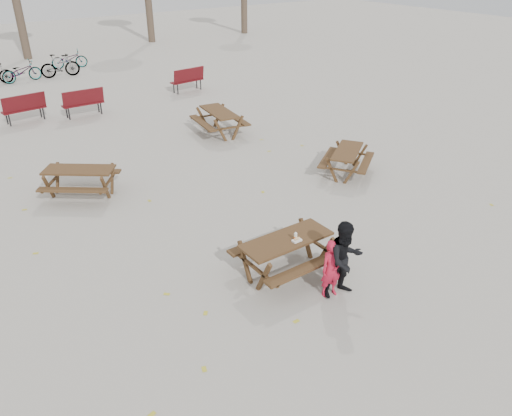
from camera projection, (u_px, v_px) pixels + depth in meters
ground at (285, 272)px, 9.78m from camera, size 80.00×80.00×0.00m
main_picnic_table at (286, 247)px, 9.51m from camera, size 1.80×1.45×0.78m
food_tray at (297, 240)px, 9.33m from camera, size 0.18×0.11×0.03m
bread_roll at (297, 239)px, 9.31m from camera, size 0.14×0.06×0.05m
soda_bottle at (296, 237)px, 9.34m from camera, size 0.07×0.07×0.17m
child at (331, 269)px, 8.92m from camera, size 0.46×0.35×1.12m
adult at (345, 259)px, 8.86m from camera, size 0.80×0.66×1.48m
picnic_table_east at (346, 162)px, 13.85m from camera, size 2.05×1.97×0.69m
picnic_table_north at (81, 182)px, 12.61m from camera, size 2.20×2.14×0.74m
picnic_table_far at (220, 122)px, 16.76m from camera, size 1.71×2.01×0.79m
park_bench_row at (57, 105)px, 18.10m from camera, size 12.91×2.39×1.03m
bicycle_row at (1, 72)px, 22.96m from camera, size 9.26×2.58×1.08m
fallen_leaves at (237, 215)px, 11.84m from camera, size 11.00×11.00×0.01m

